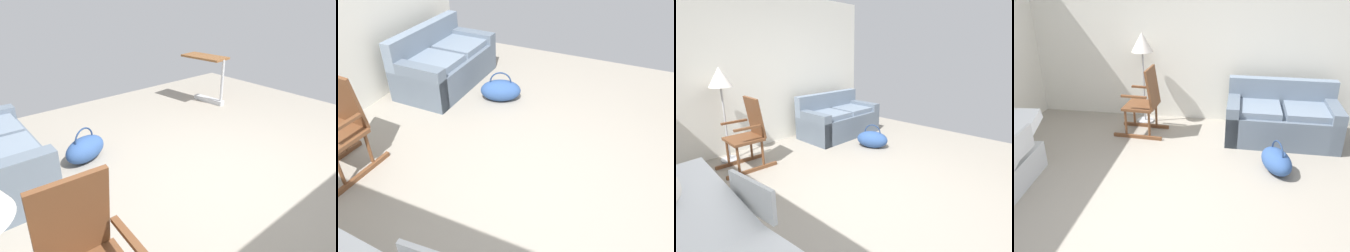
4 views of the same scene
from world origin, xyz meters
The scene contains 4 objects.
ground_plane centered at (0.00, 0.00, 0.00)m, with size 6.64×6.64×0.00m, color gray.
couch centered at (1.50, 2.05, 0.31)m, with size 1.61×0.87×0.85m.
rocking_chair centered at (-0.53, 1.94, 0.50)m, with size 0.79×0.53×1.05m.
duffel_bag centered at (1.37, 1.07, 0.15)m, with size 0.50×0.64×0.43m.
Camera 2 is at (-2.29, -0.65, 2.40)m, focal length 35.27 mm.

